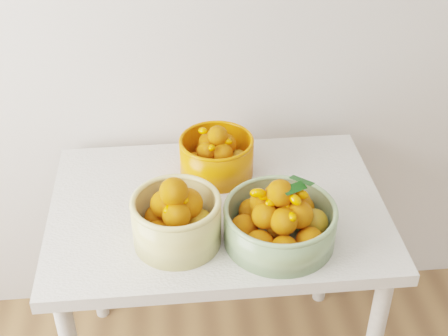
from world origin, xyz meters
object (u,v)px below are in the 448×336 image
Objects in this scene: bowl_cream at (177,219)px; bowl_orange at (217,155)px; bowl_green at (280,221)px; table at (218,229)px.

bowl_orange is (0.14, 0.32, -0.01)m from bowl_cream.
bowl_green is 1.31× the size of bowl_orange.
table is at bearing 131.73° from bowl_green.
table is 3.47× the size of bowl_cream.
table is 3.27× the size of bowl_orange.
bowl_cream reaches higher than bowl_green.
bowl_green is (0.16, -0.18, 0.16)m from table.
table is at bearing 50.98° from bowl_cream.
bowl_cream is at bearing 175.37° from bowl_green.
bowl_cream is 0.72× the size of bowl_green.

